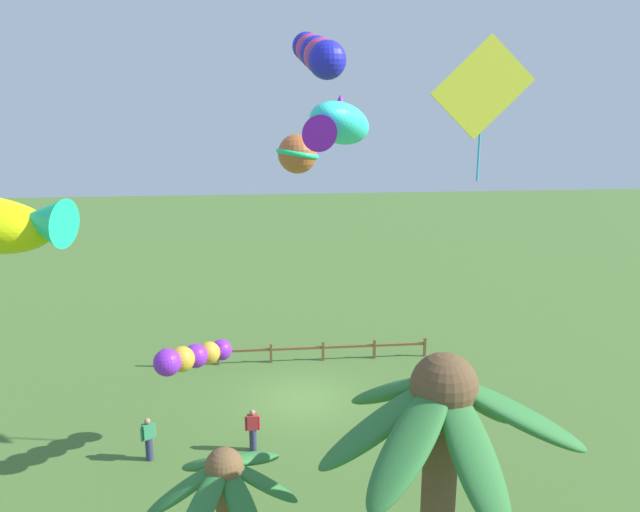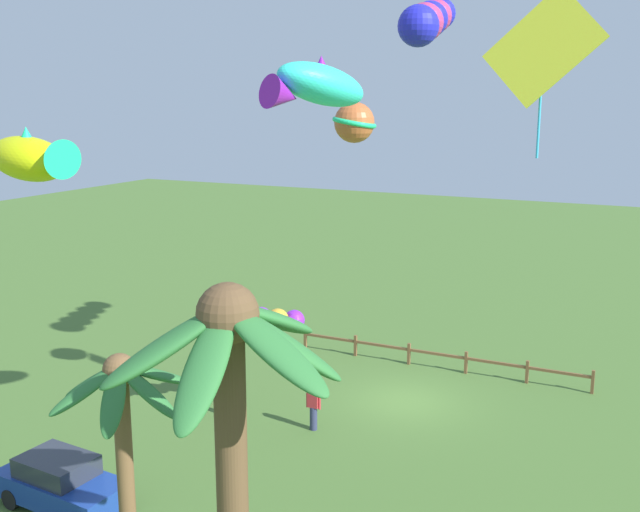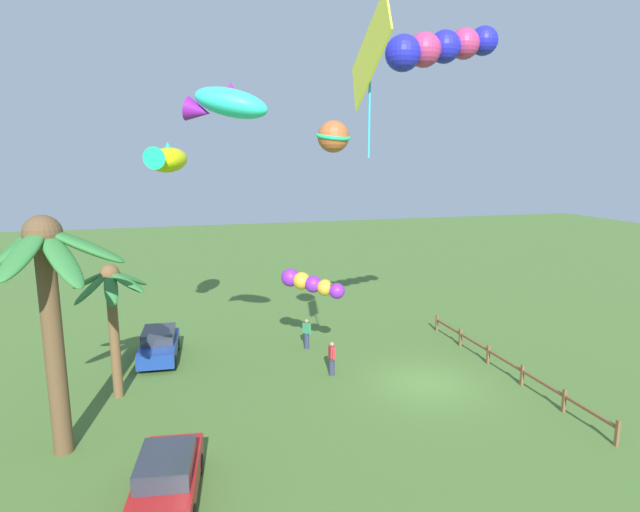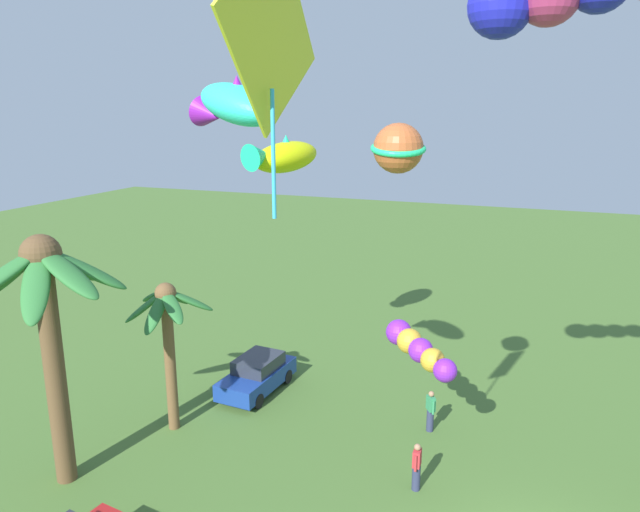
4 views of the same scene
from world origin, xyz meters
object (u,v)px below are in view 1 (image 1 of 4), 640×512
(kite_diamond_3, at_px, (483,89))
(kite_fish_0, at_px, (338,125))
(spectator_1, at_px, (253,430))
(kite_tube_5, at_px, (192,357))
(kite_tube_1, at_px, (317,54))
(kite_ball_4, at_px, (298,154))
(palm_tree_0, at_px, (439,461))
(spectator_0, at_px, (149,439))

(kite_diamond_3, bearing_deg, kite_fish_0, 35.16)
(spectator_1, xyz_separation_m, kite_tube_5, (1.93, 0.50, 3.10))
(kite_tube_1, relative_size, kite_ball_4, 2.81)
(kite_ball_4, height_order, kite_tube_5, kite_ball_4)
(kite_tube_1, distance_m, kite_diamond_3, 6.63)
(kite_fish_0, distance_m, kite_tube_5, 9.79)
(kite_tube_1, bearing_deg, kite_fish_0, 88.07)
(palm_tree_0, xyz_separation_m, kite_fish_0, (1.09, -5.90, 5.65))
(kite_tube_1, xyz_separation_m, kite_ball_4, (1.01, 3.87, -3.29))
(palm_tree_0, xyz_separation_m, kite_tube_5, (5.42, -10.05, -2.09))
(kite_fish_0, height_order, kite_tube_5, kite_fish_0)
(kite_diamond_3, bearing_deg, kite_tube_5, -4.49)
(kite_fish_0, distance_m, kite_ball_4, 4.34)
(spectator_1, height_order, kite_fish_0, kite_fish_0)
(spectator_0, height_order, kite_tube_1, kite_tube_1)
(kite_diamond_3, bearing_deg, kite_tube_1, -44.92)
(spectator_1, relative_size, kite_diamond_3, 0.36)
(spectator_0, relative_size, spectator_1, 1.00)
(kite_fish_0, bearing_deg, spectator_1, -62.76)
(palm_tree_0, distance_m, spectator_0, 13.54)
(kite_fish_0, bearing_deg, palm_tree_0, 100.46)
(kite_fish_0, distance_m, kite_tube_1, 8.34)
(spectator_0, xyz_separation_m, kite_ball_4, (-5.27, 0.25, 9.80))
(spectator_1, height_order, kite_ball_4, kite_ball_4)
(kite_tube_5, bearing_deg, palm_tree_0, 118.32)
(spectator_1, bearing_deg, kite_tube_5, 14.41)
(spectator_1, distance_m, kite_diamond_3, 13.88)
(spectator_1, bearing_deg, kite_diamond_3, 170.47)
(kite_tube_5, bearing_deg, kite_fish_0, 136.17)
(kite_diamond_3, bearing_deg, spectator_0, -5.10)
(palm_tree_0, relative_size, kite_fish_0, 2.46)
(palm_tree_0, xyz_separation_m, kite_ball_4, (1.83, -10.05, 4.61))
(spectator_0, height_order, kite_tube_5, kite_tube_5)
(spectator_0, bearing_deg, kite_tube_5, 171.56)
(spectator_0, distance_m, kite_fish_0, 13.15)
(kite_fish_0, xyz_separation_m, kite_tube_5, (4.33, -4.16, -7.73))
(spectator_1, distance_m, kite_fish_0, 12.03)
(palm_tree_0, height_order, kite_fish_0, kite_fish_0)
(spectator_0, xyz_separation_m, kite_tube_1, (-6.27, -3.62, 13.08))
(kite_ball_4, relative_size, kite_tube_5, 0.64)
(palm_tree_0, bearing_deg, spectator_0, -55.45)
(spectator_1, height_order, kite_tube_1, kite_tube_1)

